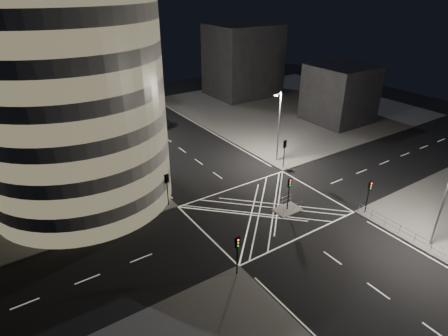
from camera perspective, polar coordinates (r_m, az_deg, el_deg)
ground at (r=43.13m, az=6.27°, el=-6.31°), size 120.00×120.00×0.00m
sidewalk_far_right at (r=79.25m, az=10.17°, el=9.23°), size 42.00×42.00×0.15m
central_island at (r=43.32m, az=9.59°, el=-6.27°), size 3.00×2.00×0.15m
office_tower_curved at (r=47.34m, az=-29.54°, el=10.21°), size 30.00×29.00×27.20m
building_right_far at (r=85.18m, az=2.87°, el=16.09°), size 14.00×12.00×15.00m
building_right_near at (r=71.43m, az=17.20°, el=10.79°), size 10.00×10.00×10.00m
building_far_end at (r=88.72m, az=-21.18°, el=15.73°), size 18.00×8.00×18.00m
tree_a at (r=43.05m, az=-12.14°, el=-0.03°), size 4.89×4.89×7.11m
tree_b at (r=48.08m, az=-14.95°, el=3.02°), size 4.67×4.67×7.34m
tree_c at (r=53.46m, az=-17.16°, el=5.04°), size 4.78×4.78×7.30m
tree_d at (r=58.75m, az=-19.08°, el=7.30°), size 4.71×4.71×7.84m
tree_e at (r=64.56m, az=-20.49°, el=8.01°), size 3.96×3.96×6.61m
traffic_signal_fl at (r=42.51m, az=-8.69°, el=-2.41°), size 0.55×0.22×4.00m
traffic_signal_nl at (r=32.65m, az=2.04°, el=-12.19°), size 0.55×0.22×4.00m
traffic_signal_fr at (r=51.44m, az=9.21°, el=2.92°), size 0.55×0.22×4.00m
traffic_signal_nr at (r=43.64m, az=21.23°, el=-3.26°), size 0.55×0.22×4.00m
traffic_signal_island at (r=41.85m, az=9.88°, el=-3.01°), size 0.55×0.22×4.00m
street_lamp_left_near at (r=45.48m, az=-12.50°, el=2.96°), size 1.25×0.25×10.00m
street_lamp_left_far at (r=61.69m, az=-18.96°, el=8.48°), size 1.25×0.25×10.00m
street_lamp_right_far at (r=52.36m, az=8.32°, el=6.52°), size 1.25×0.25×10.00m
street_lamp_right_near at (r=40.03m, az=30.55°, el=-3.84°), size 1.25×0.25×10.00m
railing_near_right at (r=42.16m, az=26.11°, el=-9.00°), size 0.06×11.70×1.10m
railing_island_south at (r=42.45m, az=10.48°, el=-6.10°), size 2.80×0.06×1.10m
railing_island_north at (r=43.53m, az=8.86°, el=-5.06°), size 2.80×0.06×1.10m
sedan at (r=68.04m, az=-9.81°, el=6.92°), size 2.67×4.79×1.50m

